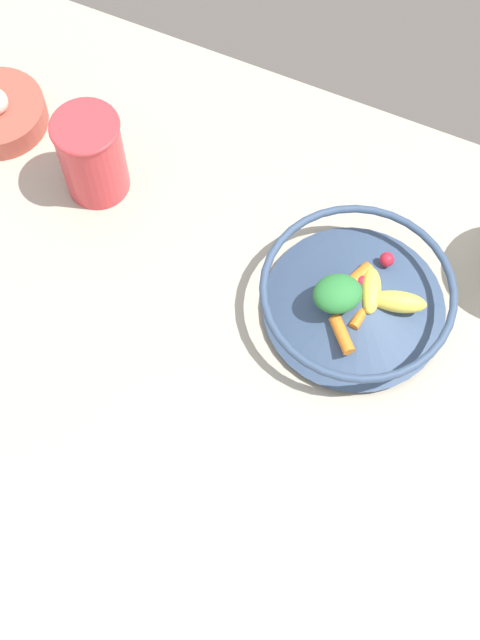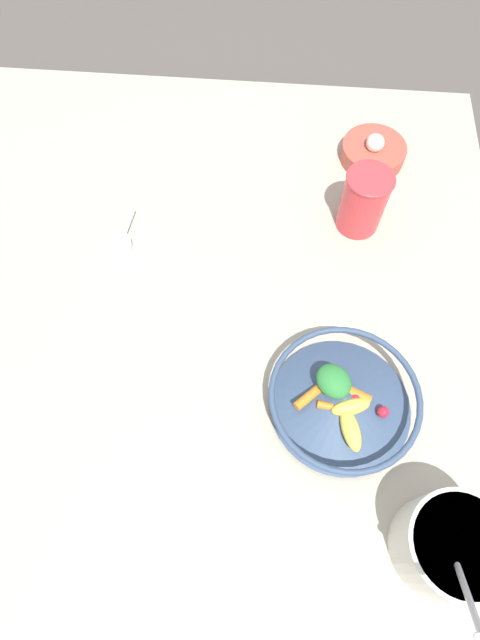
{
  "view_description": "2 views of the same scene",
  "coord_description": "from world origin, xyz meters",
  "px_view_note": "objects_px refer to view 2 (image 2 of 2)",
  "views": [
    {
      "loc": [
        0.25,
        -0.21,
        1.04
      ],
      "look_at": [
        0.08,
        0.17,
        0.12
      ],
      "focal_mm": 50.0,
      "sensor_mm": 36.0,
      "label": 1
    },
    {
      "loc": [
        0.44,
        0.13,
        0.83
      ],
      "look_at": [
        0.07,
        0.1,
        0.09
      ],
      "focal_mm": 28.0,
      "sensor_mm": 36.0,
      "label": 2
    }
  ],
  "objects_px": {
    "fruit_bowl": "(343,400)",
    "drinking_cup": "(364,200)",
    "yogurt_tub": "(451,546)",
    "garlic_bowl": "(373,151)"
  },
  "relations": [
    {
      "from": "fruit_bowl",
      "to": "garlic_bowl",
      "type": "bearing_deg",
      "value": 172.68
    },
    {
      "from": "yogurt_tub",
      "to": "garlic_bowl",
      "type": "distance_m",
      "value": 0.75
    },
    {
      "from": "garlic_bowl",
      "to": "yogurt_tub",
      "type": "bearing_deg",
      "value": 5.22
    },
    {
      "from": "yogurt_tub",
      "to": "drinking_cup",
      "type": "xyz_separation_m",
      "value": [
        -0.57,
        -0.1,
        0.01
      ]
    },
    {
      "from": "fruit_bowl",
      "to": "yogurt_tub",
      "type": "distance_m",
      "value": 0.24
    },
    {
      "from": "yogurt_tub",
      "to": "garlic_bowl",
      "type": "relative_size",
      "value": 1.73
    },
    {
      "from": "yogurt_tub",
      "to": "drinking_cup",
      "type": "distance_m",
      "value": 0.58
    },
    {
      "from": "yogurt_tub",
      "to": "garlic_bowl",
      "type": "bearing_deg",
      "value": -174.78
    },
    {
      "from": "fruit_bowl",
      "to": "drinking_cup",
      "type": "bearing_deg",
      "value": 174.53
    },
    {
      "from": "fruit_bowl",
      "to": "garlic_bowl",
      "type": "xyz_separation_m",
      "value": [
        -0.55,
        0.07,
        -0.02
      ]
    }
  ]
}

